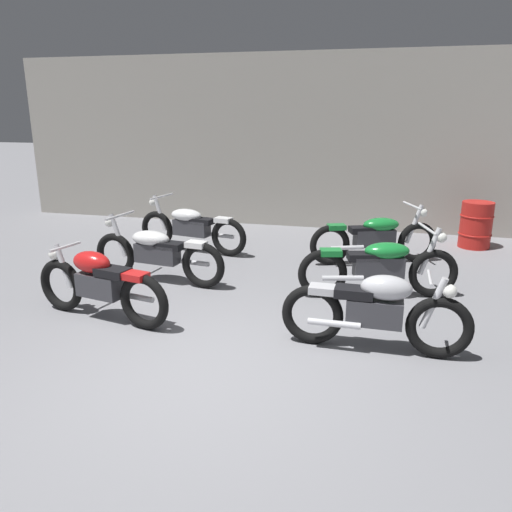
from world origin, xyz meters
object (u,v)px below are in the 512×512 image
Objects in this scene: motorcycle_right_row_2 at (375,237)px; oil_drum at (476,225)px; motorcycle_left_row_1 at (157,252)px; motorcycle_right_row_0 at (376,310)px; motorcycle_left_row_2 at (191,227)px; motorcycle_left_row_0 at (99,283)px; motorcycle_right_row_1 at (380,265)px.

motorcycle_right_row_2 is 2.32m from oil_drum.
motorcycle_left_row_1 and motorcycle_right_row_2 have the same top height.
motorcycle_left_row_1 is 1.10× the size of motorcycle_right_row_0.
oil_drum is (4.99, 1.54, -0.03)m from motorcycle_left_row_2.
motorcycle_left_row_1 is at bearing 154.55° from motorcycle_right_row_0.
motorcycle_right_row_1 is at bearing 26.09° from motorcycle_left_row_0.
motorcycle_right_row_1 is at bearing -25.23° from motorcycle_left_row_2.
motorcycle_right_row_2 is (3.10, 1.74, 0.00)m from motorcycle_left_row_1.
oil_drum is (1.78, 1.49, -0.03)m from motorcycle_right_row_2.
motorcycle_left_row_1 is at bearing -177.60° from motorcycle_right_row_1.
motorcycle_right_row_2 is (3.16, 3.20, -0.01)m from motorcycle_left_row_0.
motorcycle_left_row_1 is 3.55m from motorcycle_right_row_2.
motorcycle_right_row_0 is at bearing -0.87° from motorcycle_left_row_0.
motorcycle_right_row_1 is at bearing -118.54° from oil_drum.
motorcycle_right_row_1 is 2.50× the size of oil_drum.
motorcycle_right_row_1 is (3.31, -1.56, 0.00)m from motorcycle_left_row_2.
motorcycle_right_row_0 is (3.24, -0.05, 0.00)m from motorcycle_left_row_0.
motorcycle_left_row_0 is 0.92× the size of motorcycle_right_row_1.
motorcycle_left_row_2 is at bearing 94.02° from motorcycle_left_row_1.
motorcycle_right_row_1 is at bearing 89.41° from motorcycle_right_row_0.
motorcycle_right_row_2 is (3.21, 0.05, 0.00)m from motorcycle_left_row_2.
oil_drum is at bearing 17.11° from motorcycle_left_row_2.
motorcycle_left_row_2 is at bearing -179.11° from motorcycle_right_row_2.
motorcycle_right_row_2 is at bearing 93.33° from motorcycle_right_row_1.
motorcycle_right_row_0 is at bearing -109.74° from oil_drum.
motorcycle_right_row_1 and motorcycle_right_row_2 have the same top height.
motorcycle_right_row_1 reaches higher than motorcycle_left_row_0.
motorcycle_left_row_1 is 2.55× the size of oil_drum.
motorcycle_left_row_2 is 2.53× the size of oil_drum.
oil_drum is at bearing 61.46° from motorcycle_right_row_1.
motorcycle_left_row_1 is at bearing -85.98° from motorcycle_left_row_2.
motorcycle_left_row_2 is (-0.12, 1.69, 0.00)m from motorcycle_left_row_1.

